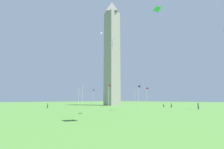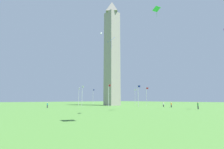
# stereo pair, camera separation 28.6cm
# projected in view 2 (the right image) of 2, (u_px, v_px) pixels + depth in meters

# --- Properties ---
(ground_plane) EXTENTS (260.00, 260.00, 0.00)m
(ground_plane) POSITION_uv_depth(u_px,v_px,m) (112.00, 105.00, 68.02)
(ground_plane) COLOR #477A33
(obelisk_monument) EXTENTS (5.18, 5.18, 47.06)m
(obelisk_monument) POSITION_uv_depth(u_px,v_px,m) (112.00, 51.00, 71.60)
(obelisk_monument) COLOR gray
(obelisk_monument) RESTS_ON ground
(flagpole_n) EXTENTS (1.12, 0.14, 7.53)m
(flagpole_n) POSITION_uv_depth(u_px,v_px,m) (138.00, 95.00, 57.77)
(flagpole_n) COLOR silver
(flagpole_n) RESTS_ON ground
(flagpole_ne) EXTENTS (1.12, 0.14, 7.53)m
(flagpole_ne) POSITION_uv_depth(u_px,v_px,m) (147.00, 95.00, 67.44)
(flagpole_ne) COLOR silver
(flagpole_ne) RESTS_ON ground
(flagpole_e) EXTENTS (1.12, 0.14, 7.53)m
(flagpole_e) POSITION_uv_depth(u_px,v_px,m) (135.00, 96.00, 77.79)
(flagpole_e) COLOR silver
(flagpole_e) RESTS_ON ground
(flagpole_se) EXTENTS (1.12, 0.14, 7.53)m
(flagpole_se) POSITION_uv_depth(u_px,v_px,m) (114.00, 96.00, 82.76)
(flagpole_se) COLOR silver
(flagpole_se) RESTS_ON ground
(flagpole_s) EXTENTS (1.12, 0.14, 7.53)m
(flagpole_s) POSITION_uv_depth(u_px,v_px,m) (93.00, 96.00, 79.44)
(flagpole_s) COLOR silver
(flagpole_s) RESTS_ON ground
(flagpole_sw) EXTENTS (1.12, 0.14, 7.53)m
(flagpole_sw) POSITION_uv_depth(u_px,v_px,m) (79.00, 95.00, 69.77)
(flagpole_sw) COLOR silver
(flagpole_sw) RESTS_ON ground
(flagpole_w) EXTENTS (1.12, 0.14, 7.53)m
(flagpole_w) POSITION_uv_depth(u_px,v_px,m) (82.00, 95.00, 59.42)
(flagpole_w) COLOR silver
(flagpole_w) RESTS_ON ground
(flagpole_nw) EXTENTS (1.12, 0.14, 7.53)m
(flagpole_nw) POSITION_uv_depth(u_px,v_px,m) (109.00, 94.00, 54.45)
(flagpole_nw) COLOR silver
(flagpole_nw) RESTS_ON ground
(person_green_shirt) EXTENTS (0.32, 0.32, 1.74)m
(person_green_shirt) POSITION_uv_depth(u_px,v_px,m) (198.00, 106.00, 41.50)
(person_green_shirt) COLOR #2D2D38
(person_green_shirt) RESTS_ON ground
(person_teal_shirt) EXTENTS (0.32, 0.32, 1.60)m
(person_teal_shirt) POSITION_uv_depth(u_px,v_px,m) (47.00, 105.00, 47.64)
(person_teal_shirt) COLOR #2D2D38
(person_teal_shirt) RESTS_ON ground
(person_orange_shirt) EXTENTS (0.32, 0.32, 1.60)m
(person_orange_shirt) POSITION_uv_depth(u_px,v_px,m) (171.00, 105.00, 50.87)
(person_orange_shirt) COLOR #2D2D38
(person_orange_shirt) RESTS_ON ground
(person_white_shirt) EXTENTS (0.32, 0.32, 1.59)m
(person_white_shirt) POSITION_uv_depth(u_px,v_px,m) (163.00, 105.00, 53.67)
(person_white_shirt) COLOR #2D2D38
(person_white_shirt) RESTS_ON ground
(kite_green_diamond) EXTENTS (1.58, 1.64, 2.19)m
(kite_green_diamond) POSITION_uv_depth(u_px,v_px,m) (157.00, 9.00, 36.28)
(kite_green_diamond) COLOR green
(kite_blue_diamond) EXTENTS (1.31, 1.14, 1.96)m
(kite_blue_diamond) POSITION_uv_depth(u_px,v_px,m) (111.00, 40.00, 28.18)
(kite_blue_diamond) COLOR blue
(kite_white_box) EXTENTS (0.43, 0.68, 1.58)m
(kite_white_box) POSITION_uv_depth(u_px,v_px,m) (101.00, 33.00, 66.80)
(kite_white_box) COLOR white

